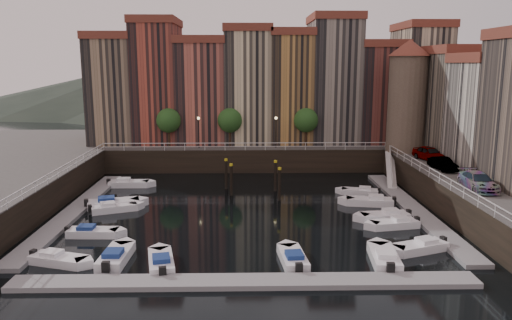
{
  "coord_description": "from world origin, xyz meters",
  "views": [
    {
      "loc": [
        0.13,
        -46.87,
        13.92
      ],
      "look_at": [
        1.15,
        4.0,
        4.05
      ],
      "focal_mm": 35.0,
      "sensor_mm": 36.0,
      "label": 1
    }
  ],
  "objects_px": {
    "gangway": "(391,168)",
    "car_a": "(430,154)",
    "mooring_pilings": "(253,179)",
    "boat_left_2": "(113,208)",
    "corner_tower": "(407,94)",
    "car_b": "(443,165)",
    "boat_left_1": "(92,232)",
    "boat_left_0": "(58,259)",
    "car_c": "(478,182)"
  },
  "relations": [
    {
      "from": "car_a",
      "to": "boat_left_1",
      "type": "bearing_deg",
      "value": -170.79
    },
    {
      "from": "boat_left_0",
      "to": "boat_left_1",
      "type": "bearing_deg",
      "value": 101.11
    },
    {
      "from": "mooring_pilings",
      "to": "gangway",
      "type": "bearing_deg",
      "value": 14.98
    },
    {
      "from": "gangway",
      "to": "car_a",
      "type": "bearing_deg",
      "value": -22.68
    },
    {
      "from": "gangway",
      "to": "car_a",
      "type": "xyz_separation_m",
      "value": [
        3.86,
        -1.61,
        1.88
      ]
    },
    {
      "from": "gangway",
      "to": "car_c",
      "type": "relative_size",
      "value": 1.62
    },
    {
      "from": "boat_left_0",
      "to": "boat_left_1",
      "type": "relative_size",
      "value": 1.03
    },
    {
      "from": "corner_tower",
      "to": "boat_left_1",
      "type": "distance_m",
      "value": 40.59
    },
    {
      "from": "corner_tower",
      "to": "boat_left_2",
      "type": "relative_size",
      "value": 3.04
    },
    {
      "from": "boat_left_1",
      "to": "car_c",
      "type": "height_order",
      "value": "car_c"
    },
    {
      "from": "corner_tower",
      "to": "car_c",
      "type": "bearing_deg",
      "value": -88.97
    },
    {
      "from": "mooring_pilings",
      "to": "boat_left_1",
      "type": "bearing_deg",
      "value": -135.18
    },
    {
      "from": "corner_tower",
      "to": "gangway",
      "type": "bearing_deg",
      "value": -122.8
    },
    {
      "from": "boat_left_0",
      "to": "boat_left_2",
      "type": "relative_size",
      "value": 0.98
    },
    {
      "from": "corner_tower",
      "to": "car_b",
      "type": "distance_m",
      "value": 13.2
    },
    {
      "from": "mooring_pilings",
      "to": "car_b",
      "type": "bearing_deg",
      "value": -7.58
    },
    {
      "from": "car_b",
      "to": "car_c",
      "type": "bearing_deg",
      "value": -98.9
    },
    {
      "from": "boat_left_2",
      "to": "car_c",
      "type": "xyz_separation_m",
      "value": [
        33.0,
        -4.31,
        3.4
      ]
    },
    {
      "from": "boat_left_1",
      "to": "corner_tower",
      "type": "bearing_deg",
      "value": 36.25
    },
    {
      "from": "corner_tower",
      "to": "car_b",
      "type": "height_order",
      "value": "corner_tower"
    },
    {
      "from": "boat_left_0",
      "to": "car_b",
      "type": "xyz_separation_m",
      "value": [
        33.62,
        16.45,
        3.33
      ]
    },
    {
      "from": "car_b",
      "to": "car_a",
      "type": "bearing_deg",
      "value": 75.45
    },
    {
      "from": "boat_left_1",
      "to": "car_b",
      "type": "height_order",
      "value": "car_b"
    },
    {
      "from": "car_a",
      "to": "car_c",
      "type": "relative_size",
      "value": 0.91
    },
    {
      "from": "boat_left_1",
      "to": "car_c",
      "type": "xyz_separation_m",
      "value": [
        32.9,
        2.65,
        3.41
      ]
    },
    {
      "from": "car_b",
      "to": "boat_left_1",
      "type": "bearing_deg",
      "value": -170.58
    },
    {
      "from": "boat_left_2",
      "to": "car_c",
      "type": "relative_size",
      "value": 0.89
    },
    {
      "from": "gangway",
      "to": "boat_left_0",
      "type": "distance_m",
      "value": 38.34
    },
    {
      "from": "mooring_pilings",
      "to": "car_a",
      "type": "xyz_separation_m",
      "value": [
        20.14,
        2.74,
        2.14
      ]
    },
    {
      "from": "mooring_pilings",
      "to": "boat_left_2",
      "type": "xyz_separation_m",
      "value": [
        -13.47,
        -6.33,
        -1.3
      ]
    },
    {
      "from": "mooring_pilings",
      "to": "boat_left_0",
      "type": "height_order",
      "value": "mooring_pilings"
    },
    {
      "from": "boat_left_0",
      "to": "corner_tower",
      "type": "bearing_deg",
      "value": 57.74
    },
    {
      "from": "gangway",
      "to": "mooring_pilings",
      "type": "xyz_separation_m",
      "value": [
        -16.28,
        -4.36,
        -0.27
      ]
    },
    {
      "from": "mooring_pilings",
      "to": "boat_left_2",
      "type": "distance_m",
      "value": 14.94
    },
    {
      "from": "car_a",
      "to": "car_c",
      "type": "xyz_separation_m",
      "value": [
        -0.61,
        -13.38,
        -0.05
      ]
    },
    {
      "from": "corner_tower",
      "to": "car_a",
      "type": "height_order",
      "value": "corner_tower"
    },
    {
      "from": "mooring_pilings",
      "to": "boat_left_2",
      "type": "height_order",
      "value": "mooring_pilings"
    },
    {
      "from": "boat_left_2",
      "to": "car_a",
      "type": "xyz_separation_m",
      "value": [
        33.61,
        9.07,
        3.45
      ]
    },
    {
      "from": "gangway",
      "to": "car_c",
      "type": "bearing_deg",
      "value": -77.77
    },
    {
      "from": "mooring_pilings",
      "to": "car_a",
      "type": "relative_size",
      "value": 1.3
    },
    {
      "from": "corner_tower",
      "to": "gangway",
      "type": "distance_m",
      "value": 9.86
    },
    {
      "from": "boat_left_0",
      "to": "car_a",
      "type": "xyz_separation_m",
      "value": [
        34.18,
        21.8,
        3.46
      ]
    },
    {
      "from": "car_a",
      "to": "corner_tower",
      "type": "bearing_deg",
      "value": 82.6
    },
    {
      "from": "boat_left_0",
      "to": "boat_left_1",
      "type": "xyz_separation_m",
      "value": [
        0.67,
        5.77,
        -0.0
      ]
    },
    {
      "from": "corner_tower",
      "to": "boat_left_1",
      "type": "bearing_deg",
      "value": -145.77
    },
    {
      "from": "boat_left_2",
      "to": "mooring_pilings",
      "type": "bearing_deg",
      "value": 3.42
    },
    {
      "from": "corner_tower",
      "to": "boat_left_2",
      "type": "bearing_deg",
      "value": -155.05
    },
    {
      "from": "car_b",
      "to": "mooring_pilings",
      "type": "bearing_deg",
      "value": 163.87
    },
    {
      "from": "boat_left_2",
      "to": "car_b",
      "type": "bearing_deg",
      "value": -15.33
    },
    {
      "from": "corner_tower",
      "to": "car_b",
      "type": "xyz_separation_m",
      "value": [
        0.4,
        -11.46,
        -6.53
      ]
    }
  ]
}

